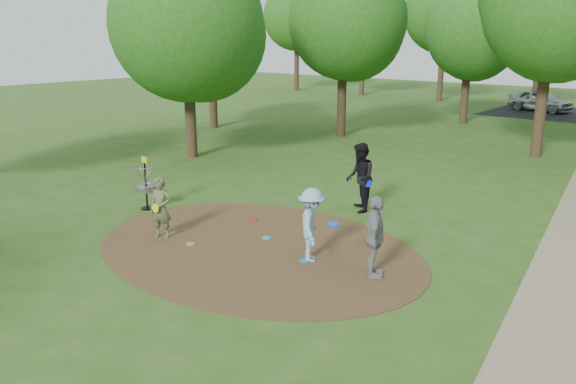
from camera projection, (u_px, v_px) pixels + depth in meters
The scene contains 14 objects.
ground at pixel (256, 247), 13.24m from camera, with size 100.00×100.00×0.00m, color #2D5119.
dirt_clearing at pixel (256, 247), 13.24m from camera, with size 8.40×8.40×0.02m, color #47301C.
footpath at pixel (576, 295), 10.79m from camera, with size 2.00×40.00×0.01m, color #8C7A5B.
player_observer_with_disc at pixel (161, 208), 13.66m from camera, with size 0.66×0.56×1.53m.
player_throwing_with_disc at pixel (312, 225), 12.26m from camera, with size 1.27×1.22×1.65m.
player_walking_with_disc at pixel (360, 178), 15.73m from camera, with size 1.18×1.21×1.96m.
player_waiting_with_disc at pixel (375, 237), 11.41m from camera, with size 0.84×1.09×1.73m.
disc_ground_cyan at pixel (266, 238), 13.78m from camera, with size 0.22×0.22×0.02m, color #19A9CB.
disc_ground_blue at pixel (305, 261), 12.37m from camera, with size 0.22×0.22×0.02m, color #0C84CD.
disc_ground_red at pixel (254, 220), 15.12m from camera, with size 0.22×0.22×0.02m, color red.
car_left at pixel (540, 101), 37.03m from camera, with size 1.65×4.11×1.40m, color #A3A6AA.
disc_ground_orange at pixel (190, 244), 13.38m from camera, with size 0.22×0.22×0.02m, color orange.
disc_golf_basket at pixel (146, 180), 15.96m from camera, with size 0.63×0.63×1.54m.
tree_ring at pixel (483, 25), 18.20m from camera, with size 37.31×45.22×8.84m.
Camera 1 is at (8.41, -9.15, 4.81)m, focal length 35.00 mm.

